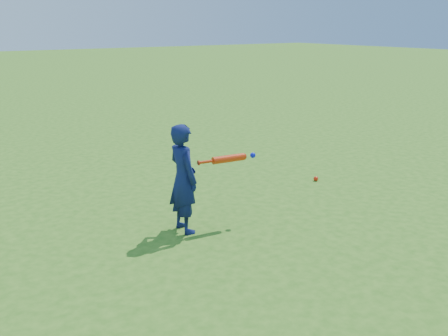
# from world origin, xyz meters

# --- Properties ---
(ground) EXTENTS (80.00, 80.00, 0.00)m
(ground) POSITION_xyz_m (0.00, 0.00, 0.00)
(ground) COLOR #356F1A
(ground) RESTS_ON ground
(child) EXTENTS (0.30, 0.45, 1.21)m
(child) POSITION_xyz_m (0.78, -0.38, 0.60)
(child) COLOR #10194C
(child) RESTS_ON ground
(ground_ball_red) EXTENTS (0.07, 0.07, 0.07)m
(ground_ball_red) POSITION_xyz_m (3.28, 0.08, 0.03)
(ground_ball_red) COLOR red
(ground_ball_red) RESTS_ON ground
(bat_swing) EXTENTS (0.72, 0.14, 0.08)m
(bat_swing) POSITION_xyz_m (1.33, -0.50, 0.77)
(bat_swing) COLOR red
(bat_swing) RESTS_ON ground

